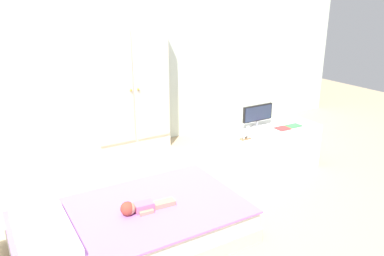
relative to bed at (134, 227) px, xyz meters
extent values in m
cube|color=tan|center=(0.58, 0.20, -0.13)|extent=(10.00, 10.00, 0.02)
cube|color=silver|center=(0.58, 1.77, 1.23)|extent=(6.40, 0.05, 2.70)
cube|color=beige|center=(0.00, 0.00, -0.07)|extent=(1.56, 0.91, 0.11)
cube|color=silver|center=(0.00, 0.00, 0.05)|extent=(1.52, 0.87, 0.12)
cube|color=#B270C6|center=(0.00, 0.00, 0.12)|extent=(1.55, 0.90, 0.02)
cube|color=white|center=(-0.58, 0.00, 0.16)|extent=(0.32, 0.65, 0.06)
cube|color=#D6668E|center=(0.07, -0.03, 0.16)|extent=(0.14, 0.09, 0.06)
cube|color=tan|center=(0.22, -0.02, 0.14)|extent=(0.16, 0.05, 0.04)
cube|color=tan|center=(0.22, -0.06, 0.14)|extent=(0.16, 0.05, 0.04)
cube|color=tan|center=(0.08, 0.03, 0.14)|extent=(0.10, 0.03, 0.03)
cube|color=tan|center=(0.07, -0.08, 0.14)|extent=(0.10, 0.03, 0.03)
sphere|color=tan|center=(-0.03, -0.02, 0.17)|extent=(0.09, 0.09, 0.09)
sphere|color=#9E3D2D|center=(-0.04, -0.02, 0.17)|extent=(0.10, 0.10, 0.10)
cube|color=white|center=(0.65, 1.61, 0.60)|extent=(0.84, 0.23, 1.45)
cube|color=beige|center=(0.44, 1.49, 0.64)|extent=(0.39, 0.02, 1.19)
cube|color=beige|center=(0.86, 1.49, 0.64)|extent=(0.39, 0.02, 1.19)
sphere|color=gold|center=(0.61, 1.47, 0.60)|extent=(0.02, 0.02, 0.02)
sphere|color=gold|center=(0.69, 1.47, 0.60)|extent=(0.02, 0.02, 0.02)
cube|color=silver|center=(1.60, 0.44, 0.10)|extent=(0.97, 0.44, 0.45)
cylinder|color=#99999E|center=(1.50, 0.52, 0.33)|extent=(0.10, 0.10, 0.01)
cylinder|color=#99999E|center=(1.50, 0.52, 0.36)|extent=(0.02, 0.02, 0.05)
cube|color=black|center=(1.50, 0.52, 0.47)|extent=(0.33, 0.02, 0.16)
cube|color=#28334C|center=(1.50, 0.50, 0.47)|extent=(0.31, 0.01, 0.14)
cube|color=#8E6642|center=(1.19, 0.31, 0.33)|extent=(0.10, 0.01, 0.01)
cube|color=#8E6642|center=(1.19, 0.28, 0.33)|extent=(0.10, 0.01, 0.01)
cube|color=white|center=(1.19, 0.30, 0.38)|extent=(0.07, 0.03, 0.04)
cylinder|color=white|center=(1.21, 0.31, 0.35)|extent=(0.01, 0.01, 0.02)
cylinder|color=white|center=(1.21, 0.29, 0.35)|extent=(0.01, 0.01, 0.02)
cylinder|color=white|center=(1.17, 0.31, 0.35)|extent=(0.01, 0.01, 0.02)
cylinder|color=white|center=(1.17, 0.29, 0.35)|extent=(0.01, 0.01, 0.02)
cylinder|color=white|center=(1.22, 0.30, 0.41)|extent=(0.02, 0.02, 0.02)
sphere|color=white|center=(1.22, 0.30, 0.43)|extent=(0.03, 0.03, 0.03)
cube|color=#CC3838|center=(1.67, 0.34, 0.33)|extent=(0.12, 0.11, 0.01)
cube|color=#429E51|center=(1.81, 0.34, 0.33)|extent=(0.15, 0.09, 0.01)
camera|label=1|loc=(-0.81, -2.17, 1.52)|focal=35.81mm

